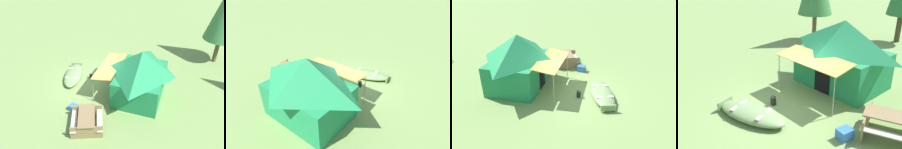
# 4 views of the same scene
# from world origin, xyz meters

# --- Properties ---
(ground_plane) EXTENTS (80.00, 80.00, 0.00)m
(ground_plane) POSITION_xyz_m (0.00, 0.00, 0.00)
(ground_plane) COLOR #708F4D
(beached_rowboat) EXTENTS (2.77, 1.38, 0.38)m
(beached_rowboat) POSITION_xyz_m (-0.47, -1.36, 0.20)
(beached_rowboat) COLOR #6D8D56
(beached_rowboat) RESTS_ON ground_plane
(canvas_cabin_tent) EXTENTS (3.99, 4.10, 2.75)m
(canvas_cabin_tent) POSITION_xyz_m (0.53, 2.89, 1.43)
(canvas_cabin_tent) COLOR #1E8049
(canvas_cabin_tent) RESTS_ON ground_plane
(picnic_table) EXTENTS (1.92, 1.82, 0.75)m
(picnic_table) POSITION_xyz_m (3.48, 0.64, 0.46)
(picnic_table) COLOR olive
(picnic_table) RESTS_ON ground_plane
(cooler_box) EXTENTS (0.49, 0.55, 0.34)m
(cooler_box) POSITION_xyz_m (2.50, -0.35, 0.17)
(cooler_box) COLOR #336BB8
(cooler_box) RESTS_ON ground_plane
(fuel_can) EXTENTS (0.28, 0.28, 0.32)m
(fuel_can) POSITION_xyz_m (-0.52, -0.22, 0.16)
(fuel_can) COLOR black
(fuel_can) RESTS_ON ground_plane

